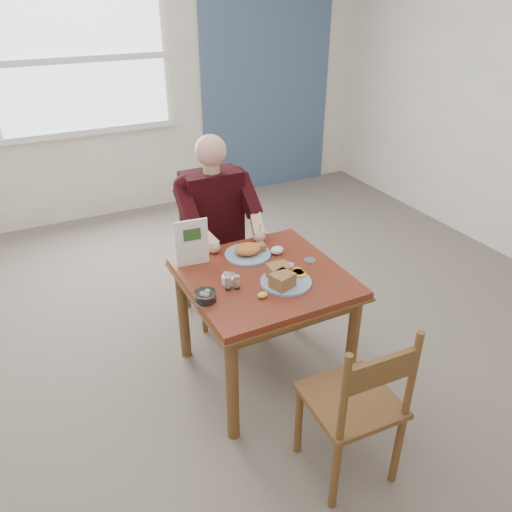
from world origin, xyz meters
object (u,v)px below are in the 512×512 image
table (264,290)px  diner (217,219)px  chair_far (214,255)px  chair_near (357,405)px  near_plate (283,278)px  far_plate (249,251)px

table → diner: diner is taller
chair_far → diner: 0.34m
chair_near → diner: bearing=91.7°
chair_near → near_plate: (0.00, 0.74, 0.31)m
far_plate → chair_far: bearing=91.8°
chair_near → far_plate: size_ratio=2.82×
near_plate → chair_far: bearing=93.1°
table → far_plate: far_plate is taller
diner → far_plate: 0.47m
table → near_plate: bearing=-70.3°
near_plate → table: bearing=109.7°
chair_far → far_plate: (0.02, -0.56, 0.30)m
table → chair_near: (0.05, -0.88, -0.16)m
chair_far → near_plate: bearing=-86.9°
diner → near_plate: diner is taller
table → far_plate: size_ratio=2.73×
chair_far → near_plate: size_ratio=2.80×
table → near_plate: 0.21m
far_plate → near_plate: bearing=-85.0°
chair_near → diner: (-0.05, 1.58, 0.33)m
table → diner: size_ratio=0.66×
table → chair_near: bearing=-87.0°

